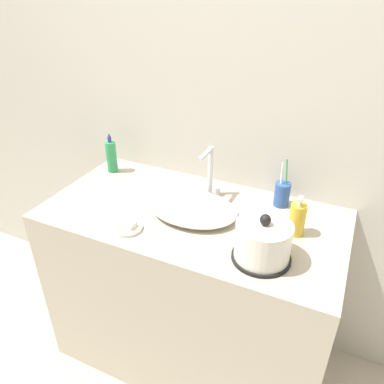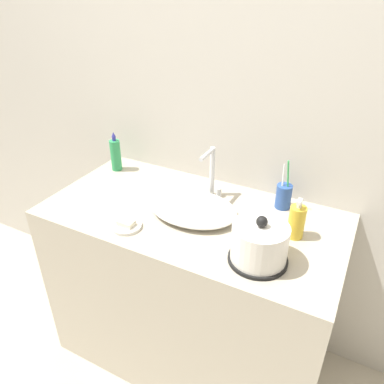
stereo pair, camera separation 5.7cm
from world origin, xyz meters
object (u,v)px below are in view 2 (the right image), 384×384
Objects in this scene: faucet at (212,171)px; electric_kettle at (259,245)px; shampoo_bottle at (116,155)px; lotion_bottle at (297,222)px; toothbrush_cup at (284,196)px.

electric_kettle is (0.32, -0.31, -0.06)m from faucet.
shampoo_bottle is at bearing 178.18° from faucet.
shampoo_bottle reaches higher than lotion_bottle.
toothbrush_cup is at bearing 93.16° from electric_kettle.
faucet reaches higher than shampoo_bottle.
lotion_bottle is (0.10, -0.18, 0.01)m from toothbrush_cup.
toothbrush_cup is 0.20m from lotion_bottle.
shampoo_bottle reaches higher than electric_kettle.
faucet is at bearing -169.90° from toothbrush_cup.
toothbrush_cup is (-0.02, 0.37, -0.01)m from electric_kettle.
faucet is 0.52m from shampoo_bottle.
toothbrush_cup reaches higher than electric_kettle.
electric_kettle is 0.92× the size of toothbrush_cup.
toothbrush_cup is (0.30, 0.05, -0.07)m from faucet.
toothbrush_cup is 1.12× the size of shampoo_bottle.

